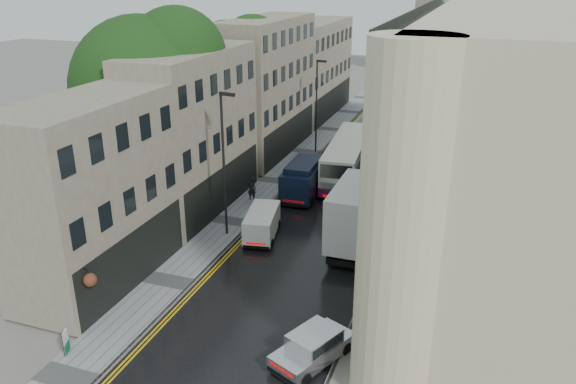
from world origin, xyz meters
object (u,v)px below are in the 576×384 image
Objects in this scene: tree_near at (145,112)px; white_lorry at (332,223)px; silver_hatchback at (277,353)px; pedestrian at (252,189)px; lamp_post_near at (224,166)px; cream_bus at (326,170)px; estate_sign at (66,342)px; navy_van at (283,185)px; tree_far at (230,87)px; lamp_post_far at (316,107)px; white_van at (245,233)px.

white_lorry is (14.20, -3.09, -4.81)m from tree_near.
pedestrian is (-8.33, 16.87, 0.24)m from silver_hatchback.
white_lorry is 0.88× the size of lamp_post_near.
cream_bus is 23.94m from estate_sign.
pedestrian is at bearing 64.78° from estate_sign.
navy_van is at bearing -124.20° from cream_bus.
navy_van is 0.62× the size of lamp_post_near.
pedestrian is at bearing -58.26° from tree_far.
pedestrian is (6.11, -9.87, -5.23)m from tree_far.
tree_near is 17.86m from lamp_post_far.
estate_sign is (-3.19, -19.49, -0.80)m from navy_van.
estate_sign is at bearing -116.22° from white_van.
lamp_post_near is at bearing -82.53° from lamp_post_far.
tree_far is 12.87m from cream_bus.
white_van is 7.19m from navy_van.
navy_van is 3.21× the size of pedestrian.
navy_van reaches higher than white_van.
pedestrian is 13.37m from lamp_post_far.
tree_near is 3.52× the size of silver_hatchback.
estate_sign is at bearing -108.01° from cream_bus.
tree_near is 18.09m from estate_sign.
cream_bus is (10.56, -5.71, -4.64)m from tree_far.
white_lorry is at bearing 33.58° from estate_sign.
navy_van is at bearing 83.56° from lamp_post_near.
tree_far reaches higher than navy_van.
cream_bus is 9.80m from lamp_post_far.
white_lorry is at bearing -4.63° from white_van.
white_van is at bearing -22.75° from tree_near.
estate_sign is at bearing -141.87° from silver_hatchback.
white_lorry is at bearing -49.17° from tree_far.
navy_van is 7.11m from lamp_post_near.
silver_hatchback is at bearing -61.63° from tree_far.
silver_hatchback is 18.23m from navy_van.
navy_van is at bearing 79.61° from white_van.
white_van is 0.48× the size of lamp_post_far.
white_lorry reaches higher than pedestrian.
tree_near is 13.02m from tree_far.
lamp_post_far is (-1.33, 12.58, 2.86)m from navy_van.
tree_far is 11.50× the size of estate_sign.
cream_bus is 1.37× the size of lamp_post_far.
tree_far is at bearing 88.68° from tree_near.
cream_bus is 21.41m from silver_hatchback.
cream_bus is 4.38m from navy_van.
pedestrian is 0.19× the size of lamp_post_near.
pedestrian is 19.18m from estate_sign.
white_van is at bearing 106.06° from pedestrian.
white_van is 20.09m from lamp_post_far.
white_van is 4.30m from lamp_post_near.
silver_hatchback is (14.74, -13.74, -6.18)m from tree_near.
lamp_post_far reaches higher than navy_van.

